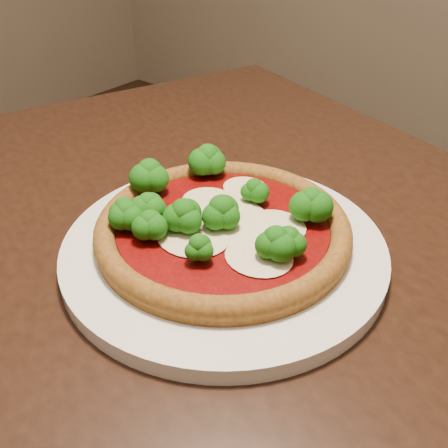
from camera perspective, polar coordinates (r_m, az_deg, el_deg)
The scene contains 3 objects.
dining_table at distance 0.62m, azimuth 0.62°, elevation -10.72°, with size 1.30×1.14×0.75m.
plate at distance 0.54m, azimuth -0.00°, elevation -2.71°, with size 0.35×0.35×0.02m, color silver.
pizza at distance 0.53m, azimuth -0.54°, elevation 0.25°, with size 0.27×0.27×0.06m.
Camera 1 is at (0.50, -0.20, 1.09)m, focal length 40.00 mm.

